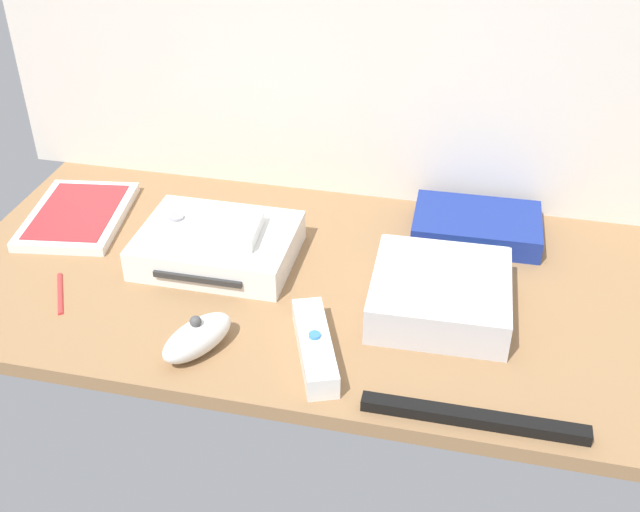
# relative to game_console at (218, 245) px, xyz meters

# --- Properties ---
(ground_plane) EXTENTS (1.00, 0.48, 0.02)m
(ground_plane) POSITION_rel_game_console_xyz_m (0.15, -0.02, -0.03)
(ground_plane) COLOR #936D47
(ground_plane) RESTS_ON ground
(game_console) EXTENTS (0.21, 0.17, 0.04)m
(game_console) POSITION_rel_game_console_xyz_m (0.00, 0.00, 0.00)
(game_console) COLOR white
(game_console) RESTS_ON ground_plane
(mini_computer) EXTENTS (0.18, 0.18, 0.05)m
(mini_computer) POSITION_rel_game_console_xyz_m (0.31, -0.05, 0.00)
(mini_computer) COLOR silver
(mini_computer) RESTS_ON ground_plane
(game_case) EXTENTS (0.16, 0.21, 0.02)m
(game_case) POSITION_rel_game_console_xyz_m (-0.24, 0.05, -0.01)
(game_case) COLOR white
(game_case) RESTS_ON ground_plane
(network_router) EXTENTS (0.18, 0.13, 0.03)m
(network_router) POSITION_rel_game_console_xyz_m (0.34, 0.14, -0.00)
(network_router) COLOR navy
(network_router) RESTS_ON ground_plane
(remote_wand) EXTENTS (0.09, 0.15, 0.03)m
(remote_wand) POSITION_rel_game_console_xyz_m (0.18, -0.17, -0.01)
(remote_wand) COLOR white
(remote_wand) RESTS_ON ground_plane
(remote_nunchuk) EXTENTS (0.09, 0.11, 0.05)m
(remote_nunchuk) POSITION_rel_game_console_xyz_m (0.04, -0.19, -0.00)
(remote_nunchuk) COLOR white
(remote_nunchuk) RESTS_ON ground_plane
(remote_classic_pad) EXTENTS (0.15, 0.09, 0.02)m
(remote_classic_pad) POSITION_rel_game_console_xyz_m (-0.01, -0.01, 0.03)
(remote_classic_pad) COLOR white
(remote_classic_pad) RESTS_ON game_console
(sensor_bar) EXTENTS (0.24, 0.02, 0.01)m
(sensor_bar) POSITION_rel_game_console_xyz_m (0.36, -0.24, -0.01)
(sensor_bar) COLOR black
(sensor_bar) RESTS_ON ground_plane
(stylus_pen) EXTENTS (0.05, 0.08, 0.01)m
(stylus_pen) POSITION_rel_game_console_xyz_m (-0.17, -0.12, -0.02)
(stylus_pen) COLOR red
(stylus_pen) RESTS_ON ground_plane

